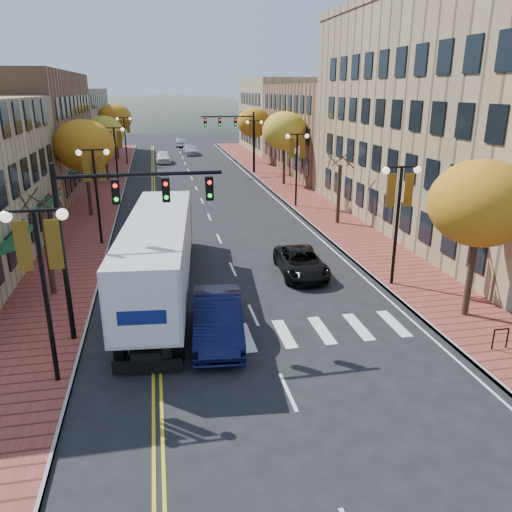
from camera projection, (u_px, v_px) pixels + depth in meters
ground at (274, 361)px, 18.27m from camera, size 200.00×200.00×0.00m
sidewalk_left at (102, 194)px, 46.79m from camera, size 4.00×85.00×0.15m
sidewalk_right at (287, 187)px, 50.12m from camera, size 4.00×85.00×0.15m
building_left_mid at (11, 133)px, 46.84m from camera, size 12.00×24.00×11.00m
building_left_far at (58, 124)px, 70.32m from camera, size 12.00×26.00×9.50m
building_right_near at (484, 119)px, 34.17m from camera, size 15.00×28.00×15.00m
building_right_mid at (345, 128)px, 59.14m from camera, size 15.00×24.00×10.00m
building_right_far at (296, 115)px, 79.44m from camera, size 15.00×20.00×11.00m
tree_left_a at (48, 251)px, 23.32m from camera, size 0.28×0.28×4.20m
tree_left_b at (84, 146)px, 37.18m from camera, size 4.48×4.48×7.21m
tree_left_c at (104, 133)px, 52.18m from camera, size 4.16×4.16×6.69m
tree_left_d at (115, 118)px, 68.74m from camera, size 4.61×4.61×7.42m
tree_right_a at (480, 204)px, 20.18m from camera, size 4.16×4.16×6.69m
tree_right_b at (339, 194)px, 35.95m from camera, size 0.28×0.28×4.20m
tree_right_c at (285, 131)px, 49.81m from camera, size 4.48×4.48×7.21m
tree_right_d at (254, 123)px, 64.73m from camera, size 4.35×4.35×7.00m
lamp_left_a at (41, 264)px, 15.51m from camera, size 1.96×0.36×6.05m
lamp_left_b at (95, 178)px, 30.39m from camera, size 1.96×0.36×6.05m
lamp_left_c at (115, 146)px, 47.12m from camera, size 1.96×0.36×6.05m
lamp_left_d at (125, 131)px, 63.85m from camera, size 1.96×0.36×6.05m
lamp_right_a at (399, 203)px, 23.87m from camera, size 1.96×0.36×6.05m
lamp_right_b at (297, 156)px, 40.60m from camera, size 1.96×0.36×6.05m
lamp_right_c at (254, 136)px, 57.33m from camera, size 1.96×0.36×6.05m
traffic_mast_near at (113, 218)px, 18.47m from camera, size 6.10×0.35×7.00m
traffic_mast_far at (237, 131)px, 56.76m from camera, size 6.10×0.34×7.00m
semi_truck at (161, 247)px, 23.65m from camera, size 4.04×16.14×3.99m
navy_sedan at (218, 318)px, 19.62m from camera, size 2.41×5.56×1.78m
black_suv at (301, 262)px, 26.59m from camera, size 2.50×5.03×1.37m
car_far_white at (163, 157)px, 66.66m from camera, size 1.98×4.77×1.62m
car_far_silver at (190, 150)px, 75.27m from camera, size 2.34×5.19×1.48m
car_far_oncoming at (180, 143)px, 85.27m from camera, size 1.66×4.30×1.40m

